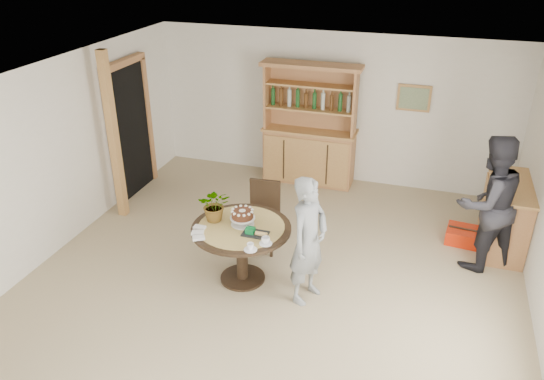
% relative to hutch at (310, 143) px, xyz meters
% --- Properties ---
extents(ground, '(7.00, 7.00, 0.00)m').
position_rel_hutch_xyz_m(ground, '(0.30, -3.24, -0.69)').
color(ground, tan).
rests_on(ground, ground).
extents(room_shell, '(6.04, 7.04, 2.52)m').
position_rel_hutch_xyz_m(room_shell, '(0.30, -3.23, 1.05)').
color(room_shell, white).
rests_on(room_shell, ground).
extents(doorway, '(0.13, 1.10, 2.18)m').
position_rel_hutch_xyz_m(doorway, '(-2.63, -1.24, 0.42)').
color(doorway, black).
rests_on(doorway, ground).
extents(pine_post, '(0.12, 0.12, 2.50)m').
position_rel_hutch_xyz_m(pine_post, '(-2.40, -2.04, 0.56)').
color(pine_post, tan).
rests_on(pine_post, ground).
extents(hutch, '(1.62, 0.54, 2.04)m').
position_rel_hutch_xyz_m(hutch, '(0.00, 0.00, 0.00)').
color(hutch, '#B87D4D').
rests_on(hutch, ground).
extents(sideboard, '(0.54, 1.26, 0.94)m').
position_rel_hutch_xyz_m(sideboard, '(3.04, -1.24, -0.22)').
color(sideboard, '#B87D4D').
rests_on(sideboard, ground).
extents(dining_table, '(1.20, 1.20, 0.76)m').
position_rel_hutch_xyz_m(dining_table, '(-0.07, -3.05, -0.08)').
color(dining_table, black).
rests_on(dining_table, ground).
extents(dining_chair, '(0.45, 0.45, 0.95)m').
position_rel_hutch_xyz_m(dining_chair, '(-0.08, -2.22, -0.15)').
color(dining_chair, black).
rests_on(dining_chair, ground).
extents(birthday_cake, '(0.30, 0.30, 0.20)m').
position_rel_hutch_xyz_m(birthday_cake, '(-0.07, -3.00, 0.19)').
color(birthday_cake, white).
rests_on(birthday_cake, dining_table).
extents(flower_vase, '(0.47, 0.44, 0.42)m').
position_rel_hutch_xyz_m(flower_vase, '(-0.42, -3.00, 0.28)').
color(flower_vase, '#3F7233').
rests_on(flower_vase, dining_table).
extents(gift_tray, '(0.30, 0.20, 0.08)m').
position_rel_hutch_xyz_m(gift_tray, '(0.14, -3.18, 0.10)').
color(gift_tray, black).
rests_on(gift_tray, dining_table).
extents(coffee_cup_a, '(0.15, 0.15, 0.09)m').
position_rel_hutch_xyz_m(coffee_cup_a, '(0.33, -3.33, 0.11)').
color(coffee_cup_a, white).
rests_on(coffee_cup_a, dining_table).
extents(coffee_cup_b, '(0.15, 0.15, 0.08)m').
position_rel_hutch_xyz_m(coffee_cup_b, '(0.21, -3.50, 0.11)').
color(coffee_cup_b, white).
rests_on(coffee_cup_b, dining_table).
extents(napkins, '(0.24, 0.33, 0.03)m').
position_rel_hutch_xyz_m(napkins, '(-0.48, -3.37, 0.09)').
color(napkins, white).
rests_on(napkins, dining_table).
extents(teen_boy, '(0.55, 0.66, 1.56)m').
position_rel_hutch_xyz_m(teen_boy, '(0.78, -3.15, 0.09)').
color(teen_boy, gray).
rests_on(teen_boy, ground).
extents(adult_person, '(1.10, 1.05, 1.79)m').
position_rel_hutch_xyz_m(adult_person, '(2.72, -1.82, 0.21)').
color(adult_person, black).
rests_on(adult_person, ground).
extents(red_suitcase, '(0.64, 0.46, 0.21)m').
position_rel_hutch_xyz_m(red_suitcase, '(2.63, -1.30, -0.59)').
color(red_suitcase, red).
rests_on(red_suitcase, ground).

